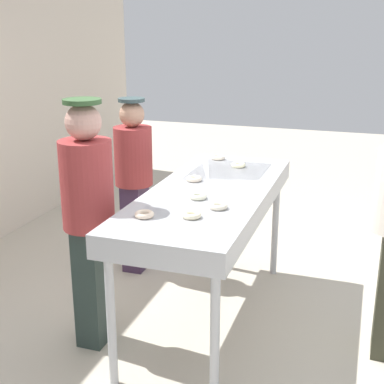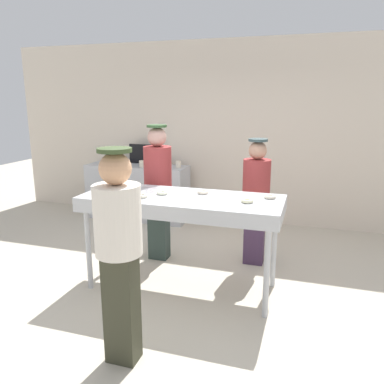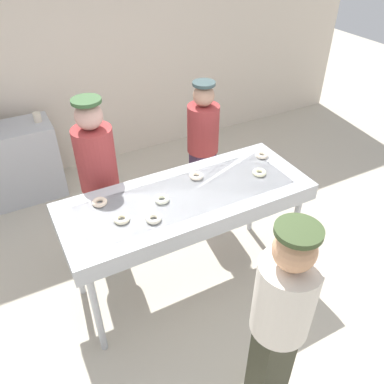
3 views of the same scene
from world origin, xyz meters
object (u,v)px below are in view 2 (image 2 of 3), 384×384
at_px(sugar_donut_3, 247,201).
at_px(paper_cup_0, 178,164).
at_px(sugar_donut_5, 132,186).
at_px(worker_assistant, 256,195).
at_px(sugar_donut_0, 270,197).
at_px(sugar_donut_1, 162,193).
at_px(sugar_donut_4, 142,196).
at_px(paper_cup_1, 142,164).
at_px(worker_baker, 158,184).
at_px(sugar_donut_6, 128,192).
at_px(fryer_conveyor, 182,204).
at_px(customer_waiting, 119,244).
at_px(prep_counter, 138,192).
at_px(sugar_donut_2, 203,192).
at_px(menu_display, 142,154).

distance_m(sugar_donut_3, paper_cup_0, 2.64).
height_order(sugar_donut_5, worker_assistant, worker_assistant).
distance_m(sugar_donut_0, sugar_donut_1, 1.12).
xyz_separation_m(sugar_donut_4, paper_cup_1, (-1.01, 2.18, -0.07)).
bearing_deg(worker_baker, sugar_donut_1, 115.71).
xyz_separation_m(sugar_donut_1, paper_cup_0, (-0.58, 2.13, -0.07)).
bearing_deg(sugar_donut_6, sugar_donut_4, -26.94).
bearing_deg(sugar_donut_3, sugar_donut_0, 49.58).
bearing_deg(sugar_donut_4, fryer_conveyor, 24.90).
bearing_deg(sugar_donut_1, sugar_donut_5, 156.29).
height_order(sugar_donut_0, paper_cup_1, sugar_donut_0).
relative_size(worker_baker, customer_waiting, 1.02).
bearing_deg(customer_waiting, prep_counter, 120.13).
relative_size(sugar_donut_0, sugar_donut_2, 1.00).
relative_size(worker_assistant, menu_display, 3.47).
bearing_deg(sugar_donut_2, worker_assistant, 56.78).
distance_m(sugar_donut_1, sugar_donut_6, 0.37).
bearing_deg(worker_baker, sugar_donut_0, 161.00).
bearing_deg(sugar_donut_5, sugar_donut_6, -73.27).
xyz_separation_m(customer_waiting, prep_counter, (-1.50, 3.41, -0.51)).
bearing_deg(prep_counter, worker_baker, -55.84).
xyz_separation_m(sugar_donut_2, sugar_donut_5, (-0.85, 0.03, 0.00)).
height_order(sugar_donut_4, customer_waiting, customer_waiting).
relative_size(sugar_donut_2, customer_waiting, 0.07).
distance_m(sugar_donut_1, paper_cup_0, 2.21).
distance_m(sugar_donut_1, paper_cup_1, 2.31).
bearing_deg(sugar_donut_4, paper_cup_0, 100.48).
xyz_separation_m(sugar_donut_0, sugar_donut_1, (-1.10, -0.18, 0.00)).
bearing_deg(customer_waiting, sugar_donut_3, 65.68).
bearing_deg(paper_cup_1, sugar_donut_2, -49.48).
relative_size(sugar_donut_2, menu_display, 0.27).
bearing_deg(sugar_donut_6, worker_assistant, 37.69).
bearing_deg(sugar_donut_2, sugar_donut_1, -157.99).
bearing_deg(paper_cup_1, worker_assistant, -28.93).
bearing_deg(menu_display, sugar_donut_4, -65.14).
xyz_separation_m(fryer_conveyor, menu_display, (-1.54, 2.35, 0.15)).
bearing_deg(worker_assistant, customer_waiting, 82.28).
relative_size(worker_assistant, prep_counter, 0.90).
bearing_deg(prep_counter, sugar_donut_4, -63.17).
relative_size(customer_waiting, paper_cup_1, 15.55).
bearing_deg(sugar_donut_2, paper_cup_0, 116.48).
height_order(sugar_donut_2, paper_cup_1, sugar_donut_2).
bearing_deg(sugar_donut_2, fryer_conveyor, -135.83).
height_order(sugar_donut_0, menu_display, menu_display).
distance_m(sugar_donut_4, customer_waiting, 1.15).
distance_m(worker_assistant, menu_display, 2.64).
distance_m(sugar_donut_5, prep_counter, 2.20).
xyz_separation_m(sugar_donut_0, menu_display, (-2.43, 2.16, 0.05)).
relative_size(sugar_donut_4, prep_counter, 0.07).
bearing_deg(prep_counter, customer_waiting, -66.33).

